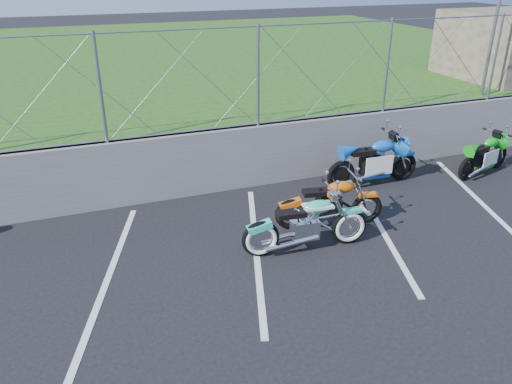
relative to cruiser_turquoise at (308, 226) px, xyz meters
name	(u,v)px	position (x,y,z in m)	size (l,w,h in m)	color
ground	(280,281)	(-0.78, -0.69, -0.43)	(90.00, 90.00, 0.00)	black
retaining_wall	(212,161)	(-0.78, 2.81, 0.22)	(30.00, 0.22, 1.30)	slate
grass_field	(137,71)	(-0.78, 12.81, 0.22)	(30.00, 20.00, 1.30)	#214A13
chain_link_fence	(209,81)	(-0.78, 2.81, 1.87)	(28.00, 0.03, 2.00)	gray
sign_pole	(493,33)	(6.42, 3.21, 2.37)	(0.08, 0.08, 3.00)	gray
parking_lines	(320,235)	(0.42, 0.31, -0.43)	(18.29, 4.31, 0.01)	silver
cruiser_turquoise	(308,226)	(0.00, 0.00, 0.00)	(2.17, 0.68, 1.08)	black
naked_orange	(331,204)	(0.75, 0.59, -0.01)	(1.97, 0.67, 0.99)	black
sportbike_green	(485,157)	(5.16, 1.54, -0.03)	(1.76, 0.67, 0.93)	black
sportbike_blue	(374,163)	(2.51, 1.91, 0.04)	(2.14, 0.76, 1.11)	black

